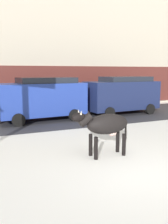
{
  "coord_description": "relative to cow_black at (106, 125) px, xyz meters",
  "views": [
    {
      "loc": [
        -4.0,
        -5.24,
        2.65
      ],
      "look_at": [
        -0.08,
        3.57,
        1.1
      ],
      "focal_mm": 40.83,
      "sensor_mm": 36.0,
      "label": 1
    }
  ],
  "objects": [
    {
      "name": "cow_black",
      "position": [
        0.0,
        0.0,
        0.0
      ],
      "size": [
        1.9,
        0.63,
        1.54
      ],
      "color": "black",
      "rests_on": "ground"
    },
    {
      "name": "pedestrian_near_billboard",
      "position": [
        -1.48,
        9.48,
        -0.11
      ],
      "size": [
        0.36,
        0.24,
        1.73
      ],
      "color": "#282833",
      "rests_on": "ground"
    },
    {
      "name": "ground_plane",
      "position": [
        0.24,
        -1.57,
        -0.99
      ],
      "size": [
        120.0,
        120.0,
        0.0
      ],
      "primitive_type": "plane",
      "color": "white"
    },
    {
      "name": "car_navy_van",
      "position": [
        4.82,
        6.66,
        0.25
      ],
      "size": [
        4.71,
        2.34,
        2.32
      ],
      "color": "#19234C",
      "rests_on": "ground"
    },
    {
      "name": "road_strip",
      "position": [
        0.24,
        6.68,
        -0.99
      ],
      "size": [
        60.0,
        5.6,
        0.01
      ],
      "primitive_type": "cube",
      "color": "#333338",
      "rests_on": "ground"
    },
    {
      "name": "building_facade",
      "position": [
        0.24,
        13.19,
        5.49
      ],
      "size": [
        44.0,
        6.1,
        13.0
      ],
      "color": "#BCB29E",
      "rests_on": "ground"
    },
    {
      "name": "car_blue_van",
      "position": [
        -0.3,
        6.53,
        0.25
      ],
      "size": [
        4.71,
        2.34,
        2.32
      ],
      "color": "#233D9E",
      "rests_on": "ground"
    }
  ]
}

